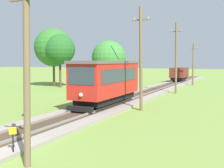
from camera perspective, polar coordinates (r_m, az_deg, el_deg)
red_tram at (r=22.46m, az=-1.09°, el=0.72°), size 2.60×8.54×4.79m
freight_car at (r=50.15m, az=13.89°, el=2.11°), size 2.40×5.20×2.31m
utility_pole_foreground at (r=10.09m, az=-17.43°, el=2.79°), size 1.40×0.41×6.76m
utility_pole_near_tram at (r=20.68m, az=6.06°, el=5.35°), size 1.40×0.62×7.80m
utility_pole_mid at (r=32.44m, az=13.26°, el=5.38°), size 1.40×0.62×8.19m
utility_pole_far at (r=44.79m, az=16.64°, el=4.07°), size 1.40×0.25×6.55m
trackside_signal_marker at (r=11.72m, az=-20.02°, el=-10.97°), size 0.21×0.21×1.18m
track_worker at (r=18.97m, az=-17.44°, el=-3.93°), size 0.33×0.43×1.78m
tree_left_near at (r=46.48m, az=-0.69°, el=5.55°), size 5.81×5.81×7.30m
tree_right_near at (r=40.25m, az=-10.87°, el=7.13°), size 4.42×4.42×7.71m
tree_left_far at (r=41.93m, az=-12.16°, el=7.49°), size 5.69×5.69×8.69m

